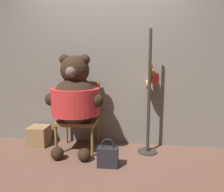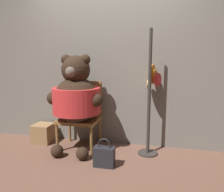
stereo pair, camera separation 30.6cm
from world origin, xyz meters
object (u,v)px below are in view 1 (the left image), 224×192
hat_display_rack (150,96)px  teddy_bear (75,98)px  chair (79,113)px  handbag_on_ground (108,156)px

hat_display_rack → teddy_bear: bearing=-171.1°
teddy_bear → hat_display_rack: hat_display_rack is taller
chair → teddy_bear: teddy_bear is taller
hat_display_rack → handbag_on_ground: 1.04m
hat_display_rack → handbag_on_ground: size_ratio=4.74×
hat_display_rack → handbag_on_ground: hat_display_rack is taller
chair → hat_display_rack: 1.08m
chair → handbag_on_ground: bearing=-48.5°
chair → handbag_on_ground: 0.87m
handbag_on_ground → hat_display_rack: bearing=47.2°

